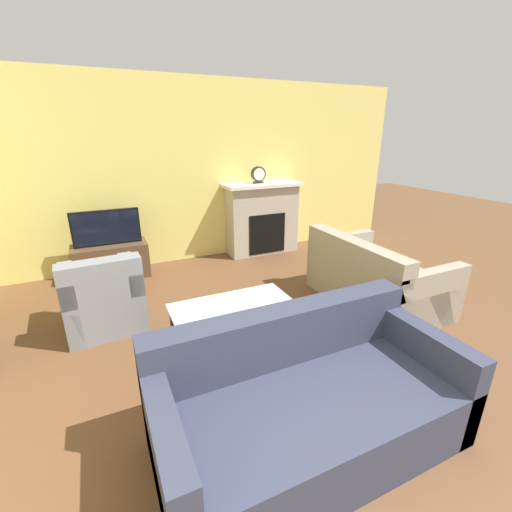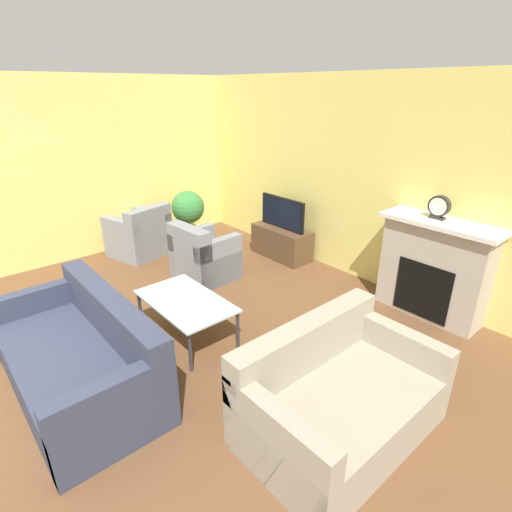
# 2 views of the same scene
# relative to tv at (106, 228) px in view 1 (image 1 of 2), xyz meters

# --- Properties ---
(wall_back) EXTENTS (8.57, 0.06, 2.70)m
(wall_back) POSITION_rel_tv_xyz_m (0.71, 0.33, 0.63)
(wall_back) COLOR #EADB72
(wall_back) RESTS_ON ground_plane
(fireplace) EXTENTS (1.29, 0.46, 1.17)m
(fireplace) POSITION_rel_tv_xyz_m (2.39, 0.10, -0.11)
(fireplace) COLOR #B2A899
(fireplace) RESTS_ON ground_plane
(tv_stand) EXTENTS (0.98, 0.44, 0.48)m
(tv_stand) POSITION_rel_tv_xyz_m (0.00, 0.00, -0.48)
(tv_stand) COLOR brown
(tv_stand) RESTS_ON ground_plane
(tv) EXTENTS (0.87, 0.06, 0.48)m
(tv) POSITION_rel_tv_xyz_m (0.00, 0.00, 0.00)
(tv) COLOR black
(tv) RESTS_ON tv_stand
(couch_sectional) EXTENTS (1.95, 0.94, 0.82)m
(couch_sectional) POSITION_rel_tv_xyz_m (0.99, -3.45, -0.44)
(couch_sectional) COLOR #33384C
(couch_sectional) RESTS_ON ground_plane
(couch_loveseat) EXTENTS (0.97, 1.54, 0.82)m
(couch_loveseat) POSITION_rel_tv_xyz_m (2.78, -2.12, -0.44)
(couch_loveseat) COLOR #9E937F
(couch_loveseat) RESTS_ON ground_plane
(armchair_accent) EXTENTS (0.78, 0.77, 0.82)m
(armchair_accent) POSITION_rel_tv_xyz_m (-0.14, -1.39, -0.42)
(armchair_accent) COLOR gray
(armchair_accent) RESTS_ON ground_plane
(coffee_table) EXTENTS (1.12, 0.65, 0.45)m
(coffee_table) POSITION_rel_tv_xyz_m (0.93, -2.33, -0.32)
(coffee_table) COLOR #333338
(coffee_table) RESTS_ON ground_plane
(mantel_clock) EXTENTS (0.23, 0.07, 0.26)m
(mantel_clock) POSITION_rel_tv_xyz_m (2.32, 0.10, 0.58)
(mantel_clock) COLOR #28231E
(mantel_clock) RESTS_ON fireplace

